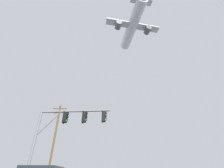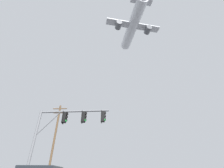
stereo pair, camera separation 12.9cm
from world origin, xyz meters
The scene contains 3 objects.
signal_pole_near centered at (-4.05, 6.39, 4.74)m, with size 6.09×0.58×6.11m.
utility_pole centered at (-8.91, 16.61, 5.72)m, with size 2.20×0.28×10.83m.
airplane centered at (7.17, 35.82, 53.64)m, with size 22.01×28.50×7.80m.
Camera 2 is at (0.30, -6.08, 1.25)m, focal length 24.49 mm.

